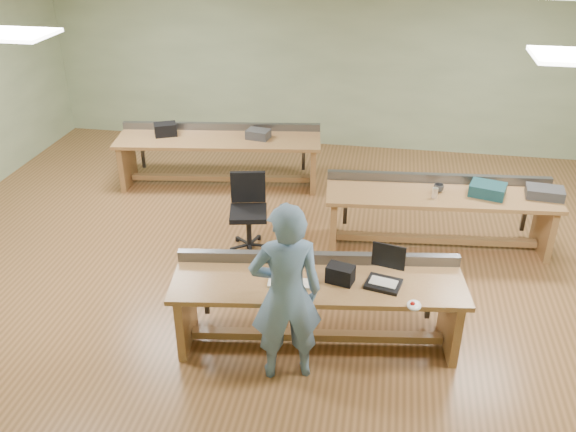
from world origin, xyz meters
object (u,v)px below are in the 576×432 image
object	(u,v)px
workbench_front	(318,296)
laptop_base	(383,284)
mug	(439,188)
drinks_can	(435,193)
workbench_mid	(439,206)
parts_bin_grey	(545,192)
camera_bag	(340,274)
person	(286,294)
task_chair	(249,222)
workbench_back	(219,149)
parts_bin_teal	(488,190)

from	to	relation	value
workbench_front	laptop_base	world-z (taller)	workbench_front
mug	drinks_can	size ratio (longest dim) A/B	0.96
workbench_mid	workbench_front	bearing A→B (deg)	-125.46
laptop_base	parts_bin_grey	xyz separation A→B (m)	(1.85, 2.22, 0.04)
camera_bag	mug	world-z (taller)	camera_bag
person	workbench_front	bearing A→B (deg)	-131.92
task_chair	mug	distance (m)	2.38
person	parts_bin_grey	world-z (taller)	person
person	workbench_mid	bearing A→B (deg)	-136.28
parts_bin_grey	workbench_front	bearing A→B (deg)	-138.03
laptop_base	drinks_can	size ratio (longest dim) A/B	2.46
workbench_back	laptop_base	world-z (taller)	workbench_back
workbench_front	workbench_back	size ratio (longest dim) A/B	0.92
person	camera_bag	size ratio (longest dim) A/B	7.09
laptop_base	workbench_mid	bearing A→B (deg)	86.40
parts_bin_teal	parts_bin_grey	size ratio (longest dim) A/B	0.94
person	drinks_can	bearing A→B (deg)	-136.43
laptop_base	camera_bag	distance (m)	0.41
workbench_back	mug	distance (m)	3.44
workbench_back	parts_bin_grey	distance (m)	4.60
workbench_front	drinks_can	xyz separation A→B (m)	(1.16, 1.97, 0.26)
drinks_can	workbench_back	bearing A→B (deg)	154.02
workbench_front	person	xyz separation A→B (m)	(-0.23, -0.49, 0.34)
drinks_can	camera_bag	bearing A→B (deg)	-115.71
workbench_mid	drinks_can	xyz separation A→B (m)	(-0.09, -0.17, 0.26)
person	drinks_can	size ratio (longest dim) A/B	13.82
workbench_front	camera_bag	distance (m)	0.35
workbench_back	task_chair	xyz separation A→B (m)	(0.87, -1.79, -0.21)
parts_bin_grey	drinks_can	xyz separation A→B (m)	(-1.31, -0.25, 0.01)
workbench_mid	workbench_back	distance (m)	3.47
workbench_mid	laptop_base	xyz separation A→B (m)	(-0.63, -2.13, 0.21)
workbench_mid	person	xyz separation A→B (m)	(-1.47, -2.62, 0.34)
task_chair	mug	xyz separation A→B (m)	(2.30, 0.45, 0.45)
workbench_mid	task_chair	world-z (taller)	task_chair
person	parts_bin_teal	world-z (taller)	person
parts_bin_teal	task_chair	bearing A→B (deg)	-170.99
laptop_base	camera_bag	world-z (taller)	camera_bag
workbench_mid	mug	xyz separation A→B (m)	(-0.03, 0.01, 0.24)
laptop_base	workbench_front	bearing A→B (deg)	-167.00
laptop_base	parts_bin_teal	world-z (taller)	parts_bin_teal
person	task_chair	world-z (taller)	person
mug	parts_bin_grey	bearing A→B (deg)	3.11
workbench_front	camera_bag	xyz separation A→B (m)	(0.21, -0.00, 0.28)
workbench_back	person	size ratio (longest dim) A/B	1.75
workbench_front	drinks_can	distance (m)	2.30
parts_bin_grey	mug	xyz separation A→B (m)	(-1.25, -0.07, -0.01)
laptop_base	parts_bin_teal	distance (m)	2.45
workbench_front	person	size ratio (longest dim) A/B	1.60
parts_bin_grey	mug	bearing A→B (deg)	-176.89
person	drinks_can	xyz separation A→B (m)	(1.38, 2.45, -0.08)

